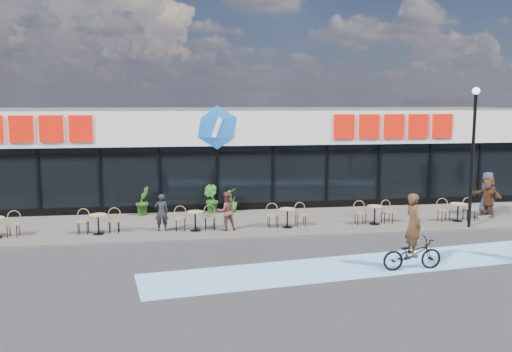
% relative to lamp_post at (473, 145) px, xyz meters
% --- Properties ---
extents(ground, '(120.00, 120.00, 0.00)m').
position_rel_lamp_post_xyz_m(ground, '(-9.33, -2.30, -3.26)').
color(ground, '#28282B').
rests_on(ground, ground).
extents(sidewalk, '(44.00, 5.00, 0.10)m').
position_rel_lamp_post_xyz_m(sidewalk, '(-9.33, 2.20, -3.21)').
color(sidewalk, '#5A5650').
rests_on(sidewalk, ground).
extents(bike_lane, '(14.17, 4.13, 0.01)m').
position_rel_lamp_post_xyz_m(bike_lane, '(-5.33, -3.80, -3.25)').
color(bike_lane, '#76AFDF').
rests_on(bike_lane, ground).
extents(building, '(30.60, 6.57, 4.75)m').
position_rel_lamp_post_xyz_m(building, '(-9.33, 7.63, -0.92)').
color(building, black).
rests_on(building, ground).
extents(lamp_post, '(0.28, 0.28, 5.34)m').
position_rel_lamp_post_xyz_m(lamp_post, '(0.00, 0.00, 0.00)').
color(lamp_post, black).
rests_on(lamp_post, sidewalk).
extents(bistro_set_2, '(1.54, 0.62, 0.90)m').
position_rel_lamp_post_xyz_m(bistro_set_2, '(-13.99, 1.09, -2.70)').
color(bistro_set_2, tan).
rests_on(bistro_set_2, sidewalk).
extents(bistro_set_3, '(1.54, 0.62, 0.90)m').
position_rel_lamp_post_xyz_m(bistro_set_3, '(-10.47, 1.09, -2.70)').
color(bistro_set_3, tan).
rests_on(bistro_set_3, sidewalk).
extents(bistro_set_4, '(1.54, 0.62, 0.90)m').
position_rel_lamp_post_xyz_m(bistro_set_4, '(-6.95, 1.09, -2.70)').
color(bistro_set_4, tan).
rests_on(bistro_set_4, sidewalk).
extents(bistro_set_5, '(1.54, 0.62, 0.90)m').
position_rel_lamp_post_xyz_m(bistro_set_5, '(-3.44, 1.09, -2.70)').
color(bistro_set_5, tan).
rests_on(bistro_set_5, sidewalk).
extents(bistro_set_6, '(1.54, 0.62, 0.90)m').
position_rel_lamp_post_xyz_m(bistro_set_6, '(0.08, 1.09, -2.70)').
color(bistro_set_6, tan).
rests_on(bistro_set_6, sidewalk).
extents(potted_plant_left, '(0.71, 0.80, 1.21)m').
position_rel_lamp_post_xyz_m(potted_plant_left, '(-12.56, 4.25, -2.55)').
color(potted_plant_left, '#275317').
rests_on(potted_plant_left, sidewalk).
extents(potted_plant_mid, '(0.85, 0.86, 1.22)m').
position_rel_lamp_post_xyz_m(potted_plant_mid, '(-9.65, 4.25, -2.55)').
color(potted_plant_mid, '#235C1A').
rests_on(potted_plant_mid, sidewalk).
extents(potted_plant_right, '(0.76, 0.76, 1.06)m').
position_rel_lamp_post_xyz_m(potted_plant_right, '(-8.79, 4.23, -2.63)').
color(potted_plant_right, '#29631C').
rests_on(potted_plant_right, sidewalk).
extents(patron_left, '(0.54, 0.38, 1.41)m').
position_rel_lamp_post_xyz_m(patron_left, '(-11.71, 1.17, -2.46)').
color(patron_left, black).
rests_on(patron_left, sidewalk).
extents(patron_right, '(0.82, 0.70, 1.47)m').
position_rel_lamp_post_xyz_m(patron_right, '(-9.31, 0.91, -2.42)').
color(patron_right, brown).
rests_on(patron_right, sidewalk).
extents(pedestrian_a, '(0.89, 1.63, 1.67)m').
position_rel_lamp_post_xyz_m(pedestrian_a, '(1.87, 1.77, -2.32)').
color(pedestrian_a, '#4F2E1C').
rests_on(pedestrian_a, sidewalk).
extents(pedestrian_b, '(0.68, 0.95, 1.81)m').
position_rel_lamp_post_xyz_m(pedestrian_b, '(2.09, 2.21, -2.25)').
color(pedestrian_b, '#2C3245').
rests_on(pedestrian_b, sidewalk).
extents(cyclist_c, '(1.82, 0.69, 2.28)m').
position_rel_lamp_post_xyz_m(cyclist_c, '(-4.39, -4.46, -2.49)').
color(cyclist_c, black).
rests_on(cyclist_c, ground).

